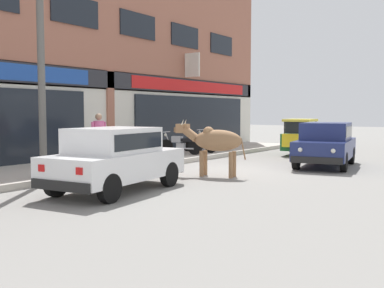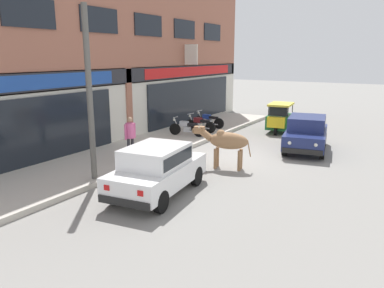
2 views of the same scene
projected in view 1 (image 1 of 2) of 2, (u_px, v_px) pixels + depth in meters
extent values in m
plane|color=gray|center=(235.00, 169.00, 14.22)|extent=(90.00, 90.00, 0.00)
cube|color=#B7AFA3|center=(143.00, 159.00, 16.45)|extent=(19.00, 3.34, 0.17)
cube|color=#9E604C|center=(103.00, 8.00, 17.16)|extent=(23.00, 0.55, 6.25)
cube|color=silver|center=(105.00, 115.00, 17.45)|extent=(23.00, 0.55, 3.40)
cube|color=#28282D|center=(110.00, 80.00, 17.17)|extent=(22.08, 0.08, 0.64)
cube|color=#9E604C|center=(110.00, 115.00, 17.28)|extent=(0.36, 0.12, 3.40)
cube|color=black|center=(196.00, 121.00, 21.97)|extent=(8.74, 0.10, 2.40)
cube|color=red|center=(196.00, 87.00, 21.84)|extent=(9.20, 0.05, 0.52)
cube|color=black|center=(75.00, 11.00, 15.69)|extent=(2.09, 0.06, 1.00)
cube|color=black|center=(138.00, 25.00, 18.34)|extent=(2.09, 0.06, 1.00)
cube|color=black|center=(185.00, 36.00, 21.00)|extent=(2.09, 0.06, 1.00)
cube|color=black|center=(221.00, 45.00, 23.65)|extent=(2.09, 0.06, 1.00)
cube|color=silver|center=(192.00, 65.00, 20.84)|extent=(0.08, 0.80, 1.10)
ellipsoid|color=#936B47|center=(218.00, 140.00, 12.57)|extent=(0.80, 1.48, 0.60)
sphere|color=#936B47|center=(209.00, 132.00, 12.66)|extent=(0.32, 0.32, 0.32)
cylinder|color=#936B47|center=(202.00, 164.00, 12.65)|extent=(0.12, 0.12, 0.72)
cylinder|color=#936B47|center=(205.00, 163.00, 12.91)|extent=(0.12, 0.12, 0.72)
cylinder|color=#936B47|center=(231.00, 165.00, 12.31)|extent=(0.12, 0.12, 0.72)
cylinder|color=#936B47|center=(234.00, 164.00, 12.57)|extent=(0.12, 0.12, 0.72)
cylinder|color=#936B47|center=(191.00, 134.00, 12.88)|extent=(0.33, 0.51, 0.43)
cube|color=#936B47|center=(183.00, 128.00, 12.97)|extent=(0.29, 0.40, 0.26)
cube|color=brown|center=(177.00, 130.00, 13.04)|extent=(0.19, 0.17, 0.14)
cone|color=beige|center=(183.00, 122.00, 12.85)|extent=(0.08, 0.12, 0.19)
cone|color=beige|center=(185.00, 122.00, 13.03)|extent=(0.08, 0.12, 0.19)
cube|color=#936B47|center=(183.00, 127.00, 12.79)|extent=(0.15, 0.07, 0.10)
cube|color=#936B47|center=(188.00, 126.00, 13.08)|extent=(0.15, 0.07, 0.10)
cylinder|color=#936B47|center=(243.00, 149.00, 12.29)|extent=(0.07, 0.17, 0.60)
cylinder|color=black|center=(344.00, 162.00, 13.58)|extent=(0.62, 0.28, 0.60)
cylinder|color=black|center=(296.00, 160.00, 14.19)|extent=(0.62, 0.28, 0.60)
cylinder|color=black|center=(351.00, 155.00, 15.66)|extent=(0.62, 0.28, 0.60)
cylinder|color=black|center=(310.00, 154.00, 16.27)|extent=(0.62, 0.28, 0.60)
cube|color=navy|center=(325.00, 149.00, 14.90)|extent=(3.73, 2.20, 0.60)
cube|color=navy|center=(326.00, 131.00, 14.95)|extent=(2.13, 1.76, 0.56)
cube|color=black|center=(326.00, 131.00, 14.95)|extent=(1.98, 1.75, 0.35)
cube|color=black|center=(316.00, 160.00, 13.35)|extent=(0.39, 1.52, 0.20)
cube|color=black|center=(332.00, 151.00, 16.48)|extent=(0.39, 1.52, 0.20)
sphere|color=silver|center=(333.00, 151.00, 13.10)|extent=(0.14, 0.14, 0.14)
sphere|color=silver|center=(300.00, 150.00, 13.51)|extent=(0.14, 0.14, 0.14)
cube|color=red|center=(347.00, 143.00, 16.28)|extent=(0.06, 0.16, 0.14)
cube|color=red|center=(319.00, 142.00, 16.69)|extent=(0.06, 0.16, 0.14)
cylinder|color=black|center=(122.00, 171.00, 11.62)|extent=(0.62, 0.25, 0.60)
cylinder|color=black|center=(169.00, 174.00, 10.94)|extent=(0.62, 0.25, 0.60)
cylinder|color=black|center=(56.00, 183.00, 9.60)|extent=(0.62, 0.25, 0.60)
cylinder|color=black|center=(109.00, 188.00, 8.92)|extent=(0.62, 0.25, 0.60)
cube|color=white|center=(116.00, 165.00, 10.25)|extent=(3.67, 2.01, 0.60)
cube|color=white|center=(113.00, 140.00, 10.12)|extent=(2.06, 1.66, 0.56)
cube|color=black|center=(113.00, 140.00, 10.12)|extent=(1.91, 1.66, 0.35)
cube|color=black|center=(157.00, 167.00, 11.79)|extent=(0.30, 1.52, 0.20)
cube|color=black|center=(61.00, 186.00, 8.75)|extent=(0.30, 1.52, 0.20)
sphere|color=silver|center=(143.00, 154.00, 12.02)|extent=(0.14, 0.14, 0.14)
sphere|color=silver|center=(173.00, 156.00, 11.56)|extent=(0.14, 0.14, 0.14)
cube|color=red|center=(41.00, 168.00, 8.94)|extent=(0.05, 0.16, 0.14)
cube|color=red|center=(79.00, 171.00, 8.47)|extent=(0.05, 0.16, 0.14)
cylinder|color=black|center=(294.00, 152.00, 18.07)|extent=(0.45, 0.17, 0.44)
cylinder|color=black|center=(316.00, 149.00, 19.18)|extent=(0.45, 0.17, 0.44)
cylinder|color=black|center=(292.00, 148.00, 19.68)|extent=(0.45, 0.17, 0.44)
cube|color=#19602D|center=(300.00, 142.00, 18.84)|extent=(1.83, 1.35, 0.70)
cube|color=yellow|center=(294.00, 140.00, 18.04)|extent=(0.46, 0.91, 0.52)
cylinder|color=black|center=(308.00, 127.00, 18.05)|extent=(0.04, 0.04, 0.55)
cylinder|color=black|center=(284.00, 127.00, 18.53)|extent=(0.04, 0.04, 0.55)
cylinder|color=black|center=(316.00, 127.00, 19.18)|extent=(0.04, 0.04, 0.55)
cylinder|color=black|center=(293.00, 126.00, 19.65)|extent=(0.04, 0.04, 0.55)
cube|color=#DBCC42|center=(300.00, 120.00, 18.82)|extent=(1.73, 1.28, 0.10)
cube|color=black|center=(296.00, 127.00, 18.29)|extent=(0.14, 0.93, 0.50)
cylinder|color=black|center=(166.00, 146.00, 17.77)|extent=(0.19, 0.57, 0.56)
cylinder|color=black|center=(195.00, 148.00, 17.23)|extent=(0.19, 0.57, 0.56)
cube|color=#B2B5BA|center=(181.00, 146.00, 17.49)|extent=(0.25, 0.35, 0.24)
cube|color=#A8AAB2|center=(177.00, 139.00, 17.54)|extent=(0.30, 0.43, 0.24)
cube|color=black|center=(186.00, 140.00, 17.37)|extent=(0.30, 0.55, 0.12)
cylinder|color=#B2B5BA|center=(168.00, 139.00, 17.73)|extent=(0.08, 0.27, 0.59)
cylinder|color=#B2B5BA|center=(167.00, 132.00, 17.72)|extent=(0.52, 0.12, 0.03)
sphere|color=silver|center=(165.00, 135.00, 17.76)|extent=(0.12, 0.12, 0.12)
cylinder|color=#B2B5BA|center=(188.00, 149.00, 17.24)|extent=(0.14, 0.48, 0.06)
cylinder|color=black|center=(188.00, 144.00, 18.88)|extent=(0.16, 0.57, 0.56)
cylinder|color=black|center=(211.00, 146.00, 18.06)|extent=(0.16, 0.57, 0.56)
cube|color=#B2B5BA|center=(199.00, 144.00, 18.46)|extent=(0.23, 0.34, 0.24)
cube|color=maroon|center=(196.00, 138.00, 18.54)|extent=(0.28, 0.42, 0.24)
cube|color=black|center=(204.00, 139.00, 18.28)|extent=(0.27, 0.54, 0.12)
cylinder|color=#B2B5BA|center=(189.00, 137.00, 18.82)|extent=(0.07, 0.27, 0.59)
cylinder|color=#B2B5BA|center=(188.00, 131.00, 18.83)|extent=(0.52, 0.09, 0.03)
sphere|color=silver|center=(187.00, 133.00, 18.88)|extent=(0.12, 0.12, 0.12)
cylinder|color=#B2B5BA|center=(204.00, 147.00, 18.14)|extent=(0.11, 0.48, 0.06)
cylinder|color=black|center=(200.00, 143.00, 19.91)|extent=(0.13, 0.56, 0.56)
cylinder|color=black|center=(223.00, 144.00, 19.14)|extent=(0.13, 0.56, 0.56)
cube|color=#B2B5BA|center=(212.00, 142.00, 19.51)|extent=(0.22, 0.33, 0.24)
cube|color=navy|center=(209.00, 136.00, 19.59)|extent=(0.26, 0.41, 0.24)
cube|color=black|center=(216.00, 137.00, 19.34)|extent=(0.25, 0.53, 0.12)
cylinder|color=#B2B5BA|center=(201.00, 136.00, 19.85)|extent=(0.06, 0.27, 0.59)
cylinder|color=#B2B5BA|center=(201.00, 130.00, 19.86)|extent=(0.52, 0.06, 0.03)
sphere|color=silver|center=(199.00, 132.00, 19.90)|extent=(0.12, 0.12, 0.12)
cylinder|color=#B2B5BA|center=(217.00, 145.00, 19.21)|extent=(0.09, 0.48, 0.06)
cylinder|color=#2D2D33|center=(102.00, 153.00, 13.50)|extent=(0.11, 0.11, 0.82)
cylinder|color=#2D2D33|center=(97.00, 153.00, 13.38)|extent=(0.11, 0.11, 0.82)
cylinder|color=#DB5B93|center=(99.00, 130.00, 13.39)|extent=(0.32, 0.32, 0.56)
cylinder|color=#DB5B93|center=(105.00, 131.00, 13.54)|extent=(0.08, 0.08, 0.56)
cylinder|color=#DB5B93|center=(93.00, 131.00, 13.25)|extent=(0.08, 0.08, 0.56)
sphere|color=tan|center=(99.00, 117.00, 13.36)|extent=(0.20, 0.20, 0.20)
cylinder|color=#595651|center=(41.00, 72.00, 11.15)|extent=(0.18, 0.18, 5.25)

